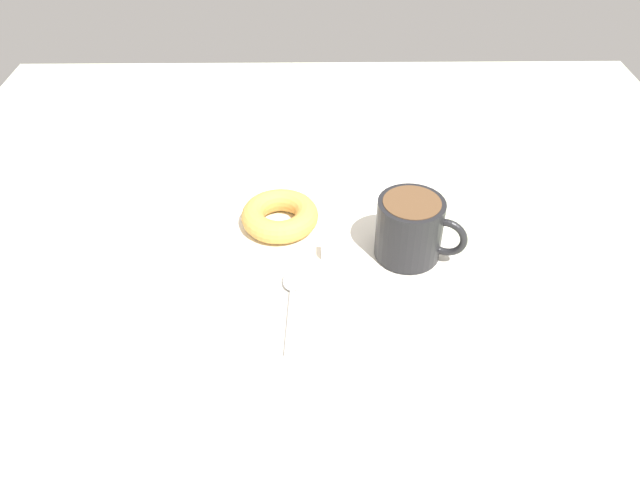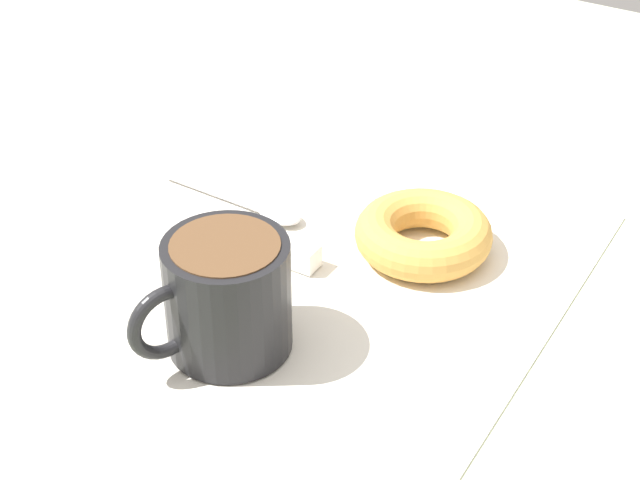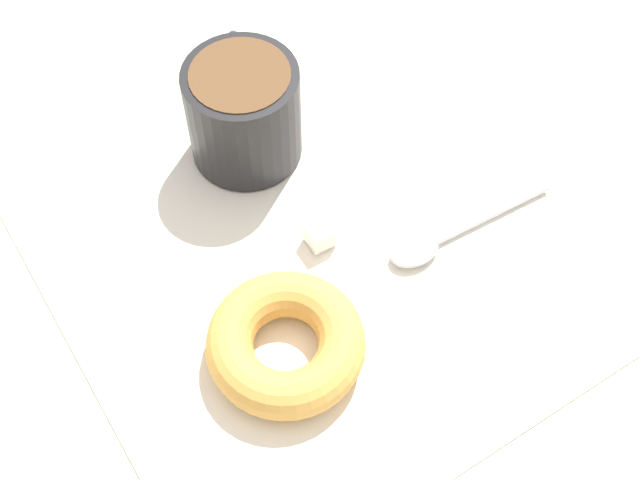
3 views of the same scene
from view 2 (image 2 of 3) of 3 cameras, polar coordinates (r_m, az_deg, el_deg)
The scene contains 6 objects.
ground_plane at distance 78.67cm, azimuth -1.13°, elevation -2.08°, with size 120.00×120.00×2.00cm, color beige.
napkin at distance 78.16cm, azimuth 0.00°, elevation -1.30°, with size 34.87×34.87×0.30cm, color white.
coffee_cup at distance 68.43cm, azimuth -5.08°, elevation -2.93°, with size 10.89×8.18×7.96cm.
donut at distance 78.82cm, azimuth 5.54°, elevation 0.33°, with size 10.17×10.17×3.03cm, color gold.
spoon at distance 83.54cm, azimuth -3.15°, elevation 1.70°, with size 2.53×13.15×0.90cm.
sugar_cube at distance 77.09cm, azimuth -0.79°, elevation -0.95°, with size 1.73×1.73×1.73cm, color white.
Camera 2 is at (53.31, 34.09, 45.74)cm, focal length 60.00 mm.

